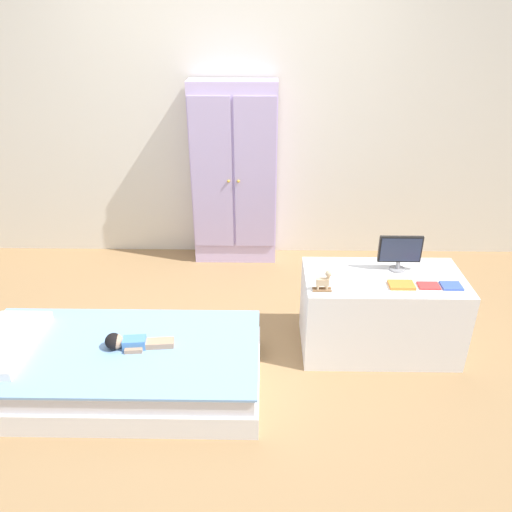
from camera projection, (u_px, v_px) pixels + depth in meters
ground_plane at (214, 358)px, 3.22m from camera, size 10.00×10.00×0.02m
back_wall at (226, 99)px, 3.99m from camera, size 6.40×0.05×2.70m
bed at (119, 367)px, 2.92m from camera, size 1.66×0.82×0.27m
pillow at (6, 343)px, 2.85m from camera, size 0.32×0.59×0.06m
doll at (127, 342)px, 2.85m from camera, size 0.39×0.14×0.10m
wardrobe at (234, 176)px, 4.11m from camera, size 0.70×0.27×1.52m
tv_stand at (380, 313)px, 3.19m from camera, size 0.99×0.51×0.54m
tv_monitor at (400, 251)px, 3.08m from camera, size 0.27×0.10×0.23m
rocking_horse_toy at (324, 281)px, 2.89m from camera, size 0.11×0.04×0.13m
book_orange at (401, 285)px, 2.96m from camera, size 0.15×0.10×0.02m
book_red at (429, 286)px, 2.96m from camera, size 0.12×0.09×0.01m
book_blue at (451, 286)px, 2.95m from camera, size 0.12×0.10×0.01m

